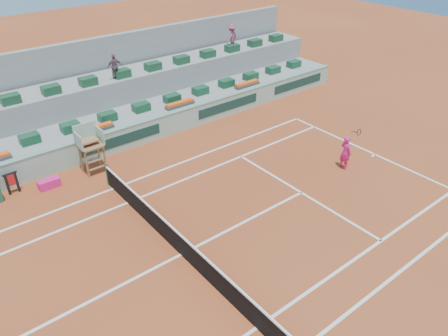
{
  "coord_description": "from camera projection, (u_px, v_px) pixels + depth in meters",
  "views": [
    {
      "loc": [
        -6.21,
        -10.34,
        11.03
      ],
      "look_at": [
        4.0,
        2.5,
        1.0
      ],
      "focal_mm": 35.0,
      "sensor_mm": 36.0,
      "label": 1
    }
  ],
  "objects": [
    {
      "name": "player_bag",
      "position": [
        49.0,
        183.0,
        19.6
      ],
      "size": [
        0.94,
        0.42,
        0.42
      ],
      "primitive_type": "cube",
      "color": "#E61E7B",
      "rests_on": "ground"
    },
    {
      "name": "stadium_back_wall",
      "position": [
        39.0,
        89.0,
        24.09
      ],
      "size": [
        36.0,
        0.4,
        4.4
      ],
      "primitive_type": "cube",
      "color": "gray",
      "rests_on": "ground"
    },
    {
      "name": "seat_row_lower",
      "position": [
        70.0,
        127.0,
        21.76
      ],
      "size": [
        32.9,
        0.6,
        0.44
      ],
      "color": "#17462A",
      "rests_on": "seating_tier_lower"
    },
    {
      "name": "tennis_player",
      "position": [
        346.0,
        152.0,
        20.73
      ],
      "size": [
        0.49,
        0.9,
        2.28
      ],
      "color": "#E61E7B",
      "rests_on": "ground"
    },
    {
      "name": "seating_tier_lower",
      "position": [
        67.0,
        135.0,
        22.79
      ],
      "size": [
        36.0,
        4.0,
        1.2
      ],
      "primitive_type": "cube",
      "color": "gray",
      "rests_on": "ground"
    },
    {
      "name": "umpire_chair",
      "position": [
        89.0,
        142.0,
        20.16
      ],
      "size": [
        1.1,
        0.9,
        2.4
      ],
      "color": "#905F36",
      "rests_on": "ground"
    },
    {
      "name": "towel_rack",
      "position": [
        12.0,
        181.0,
        19.02
      ],
      "size": [
        0.62,
        0.1,
        1.03
      ],
      "color": "black",
      "rests_on": "ground"
    },
    {
      "name": "tennis_net",
      "position": [
        180.0,
        244.0,
        15.68
      ],
      "size": [
        0.1,
        11.97,
        1.1
      ],
      "color": "black",
      "rests_on": "ground"
    },
    {
      "name": "seating_tier_upper",
      "position": [
        53.0,
        113.0,
        23.49
      ],
      "size": [
        36.0,
        2.4,
        2.6
      ],
      "primitive_type": "cube",
      "color": "gray",
      "rests_on": "ground"
    },
    {
      "name": "seat_row_upper",
      "position": [
        51.0,
        90.0,
        22.3
      ],
      "size": [
        32.9,
        0.6,
        0.44
      ],
      "color": "#17462A",
      "rests_on": "seating_tier_upper"
    },
    {
      "name": "flower_planters",
      "position": [
        46.0,
        143.0,
        20.47
      ],
      "size": [
        26.8,
        0.36,
        0.28
      ],
      "color": "#454545",
      "rests_on": "seating_tier_lower"
    },
    {
      "name": "spectator_right",
      "position": [
        232.0,
        37.0,
        28.58
      ],
      "size": [
        1.25,
        0.99,
        1.69
      ],
      "primitive_type": "imported",
      "rotation": [
        0.0,
        0.0,
        3.52
      ],
      "color": "#8B4553",
      "rests_on": "seating_tier_upper"
    },
    {
      "name": "ground",
      "position": [
        181.0,
        255.0,
        15.95
      ],
      "size": [
        90.0,
        90.0,
        0.0
      ],
      "primitive_type": "plane",
      "color": "brown",
      "rests_on": "ground"
    },
    {
      "name": "spectator_mid",
      "position": [
        115.0,
        67.0,
        23.93
      ],
      "size": [
        0.86,
        0.45,
        1.39
      ],
      "primitive_type": "imported",
      "rotation": [
        0.0,
        0.0,
        3.0
      ],
      "color": "#734C57",
      "rests_on": "seating_tier_upper"
    },
    {
      "name": "court_lines",
      "position": [
        181.0,
        254.0,
        15.95
      ],
      "size": [
        23.89,
        11.09,
        0.01
      ],
      "color": "white",
      "rests_on": "ground"
    },
    {
      "name": "advertising_hoarding",
      "position": [
        84.0,
        151.0,
        21.31
      ],
      "size": [
        36.0,
        0.34,
        1.26
      ],
      "color": "#97BEA8",
      "rests_on": "ground"
    }
  ]
}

